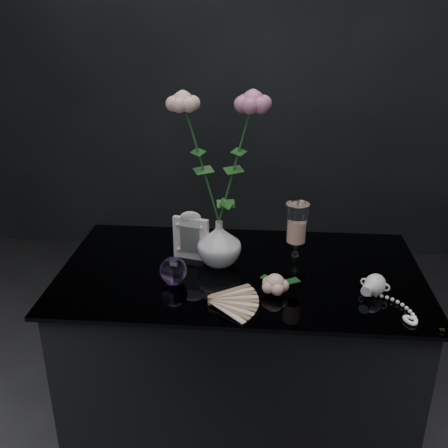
# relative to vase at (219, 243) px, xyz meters

# --- Properties ---
(table) EXTENTS (1.05, 0.58, 0.76)m
(table) POSITION_rel_vase_xyz_m (0.07, -0.04, -0.45)
(table) COLOR black
(table) RESTS_ON ground
(vase) EXTENTS (0.13, 0.13, 0.14)m
(vase) POSITION_rel_vase_xyz_m (0.00, 0.00, 0.00)
(vase) COLOR silver
(vase) RESTS_ON table
(wine_glass) EXTENTS (0.08, 0.08, 0.21)m
(wine_glass) POSITION_rel_vase_xyz_m (0.22, -0.04, 0.04)
(wine_glass) COLOR white
(wine_glass) RESTS_ON table
(picture_frame) EXTENTS (0.13, 0.11, 0.15)m
(picture_frame) POSITION_rel_vase_xyz_m (-0.09, 0.03, 0.01)
(picture_frame) COLOR silver
(picture_frame) RESTS_ON table
(paperweight) EXTENTS (0.09, 0.09, 0.08)m
(paperweight) POSITION_rel_vase_xyz_m (-0.12, -0.12, -0.03)
(paperweight) COLOR #AD83D5
(paperweight) RESTS_ON table
(paper_fan) EXTENTS (0.30, 0.26, 0.03)m
(paper_fan) POSITION_rel_vase_xyz_m (-0.00, -0.23, -0.05)
(paper_fan) COLOR beige
(paper_fan) RESTS_ON table
(loose_rose) EXTENTS (0.13, 0.17, 0.06)m
(loose_rose) POSITION_rel_vase_xyz_m (0.16, -0.16, -0.04)
(loose_rose) COLOR beige
(loose_rose) RESTS_ON table
(pearl_jar) EXTENTS (0.27, 0.27, 0.06)m
(pearl_jar) POSITION_rel_vase_xyz_m (0.43, -0.14, -0.04)
(pearl_jar) COLOR white
(pearl_jar) RESTS_ON table
(roses) EXTENTS (0.26, 0.12, 0.42)m
(roses) POSITION_rel_vase_xyz_m (0.00, 0.01, 0.28)
(roses) COLOR #FFB6A0
(roses) RESTS_ON vase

